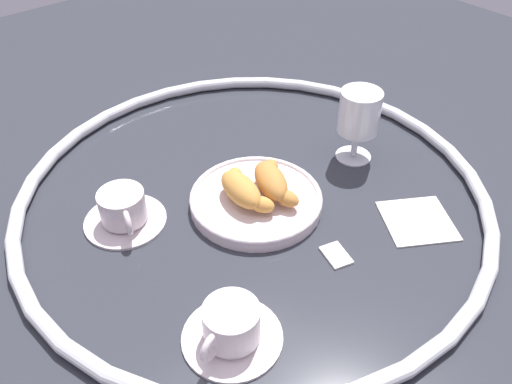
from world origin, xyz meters
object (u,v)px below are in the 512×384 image
coffee_cup_near (123,210)px  juice_glass_left (359,116)px  croissant_small (273,181)px  coffee_cup_far (231,327)px  pastry_plate (256,200)px  croissant_large (243,190)px  folded_napkin (418,220)px  sugar_packet (336,254)px

coffee_cup_near → juice_glass_left: (0.12, 0.43, 0.07)m
croissant_small → coffee_cup_far: (0.18, -0.23, -0.02)m
croissant_small → coffee_cup_near: size_ratio=0.93×
pastry_plate → croissant_large: bearing=-106.9°
croissant_small → folded_napkin: bearing=37.0°
croissant_small → folded_napkin: croissant_small is taller
coffee_cup_near → juice_glass_left: bearing=74.1°
coffee_cup_far → juice_glass_left: juice_glass_left is taller
croissant_large → coffee_cup_far: (0.19, -0.18, -0.02)m
coffee_cup_near → coffee_cup_far: same height
sugar_packet → pastry_plate: bearing=-158.2°
juice_glass_left → coffee_cup_near: bearing=-105.9°
coffee_cup_far → juice_glass_left: 0.47m
pastry_plate → coffee_cup_near: 0.22m
croissant_large → juice_glass_left: bearing=85.5°
pastry_plate → coffee_cup_far: size_ratio=1.67×
pastry_plate → sugar_packet: size_ratio=4.54×
croissant_small → coffee_cup_near: croissant_small is taller
croissant_small → coffee_cup_near: bearing=-117.9°
croissant_small → sugar_packet: (0.16, -0.01, -0.04)m
folded_napkin → pastry_plate: bearing=-139.1°
coffee_cup_far → juice_glass_left: bearing=111.5°
juice_glass_left → croissant_large: bearing=-94.5°
pastry_plate → croissant_small: size_ratio=1.79×
pastry_plate → coffee_cup_near: (-0.11, -0.19, 0.01)m
croissant_small → pastry_plate: bearing=-106.5°
croissant_large → croissant_small: bearing=73.3°
coffee_cup_near → folded_napkin: 0.49m
croissant_small → juice_glass_left: juice_glass_left is taller
folded_napkin → croissant_large: bearing=-136.6°
coffee_cup_near → coffee_cup_far: 0.29m
coffee_cup_far → croissant_small: bearing=127.4°
croissant_large → pastry_plate: bearing=73.1°
croissant_small → folded_napkin: 0.25m
juice_glass_left → sugar_packet: 0.28m
croissant_large → folded_napkin: bearing=43.4°
croissant_large → sugar_packet: croissant_large is taller
pastry_plate → juice_glass_left: 0.25m
coffee_cup_near → croissant_small: bearing=62.1°
coffee_cup_far → sugar_packet: 0.22m
pastry_plate → croissant_small: croissant_small is taller
juice_glass_left → folded_napkin: bearing=-16.6°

